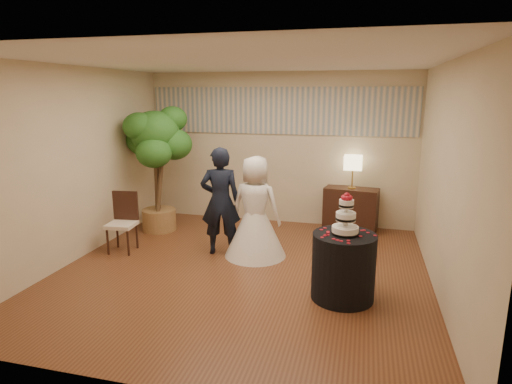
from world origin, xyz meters
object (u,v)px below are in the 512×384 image
(bride, at_px, (255,207))
(groom, at_px, (220,201))
(ficus_tree, at_px, (157,169))
(console, at_px, (351,209))
(table_lamp, at_px, (353,172))
(cake_table, at_px, (343,267))
(wedding_cake, at_px, (346,214))
(side_chair, at_px, (121,223))

(bride, bearing_deg, groom, 9.63)
(ficus_tree, bearing_deg, console, 14.20)
(table_lamp, bearing_deg, cake_table, -89.69)
(bride, bearing_deg, wedding_cake, 148.65)
(table_lamp, xyz_separation_m, side_chair, (-3.39, -1.97, -0.60))
(wedding_cake, distance_m, console, 2.79)
(console, height_order, table_lamp, table_lamp)
(bride, relative_size, console, 1.65)
(cake_table, xyz_separation_m, wedding_cake, (0.00, 0.00, 0.65))
(ficus_tree, relative_size, side_chair, 2.43)
(cake_table, xyz_separation_m, side_chair, (-3.41, 0.74, 0.06))
(bride, distance_m, table_lamp, 2.13)
(groom, xyz_separation_m, table_lamp, (1.88, 1.65, 0.24))
(cake_table, bearing_deg, console, 90.31)
(side_chair, bearing_deg, groom, 5.87)
(console, distance_m, side_chair, 3.92)
(cake_table, height_order, ficus_tree, ficus_tree)
(console, bearing_deg, ficus_tree, -156.58)
(wedding_cake, xyz_separation_m, table_lamp, (-0.01, 2.71, 0.01))
(wedding_cake, bearing_deg, cake_table, 0.00)
(cake_table, height_order, wedding_cake, wedding_cake)
(bride, distance_m, wedding_cake, 1.77)
(console, xyz_separation_m, side_chair, (-3.39, -1.97, 0.08))
(wedding_cake, bearing_deg, console, 90.31)
(bride, height_order, cake_table, bride)
(console, bearing_deg, wedding_cake, -80.48)
(groom, distance_m, table_lamp, 2.51)
(console, distance_m, ficus_tree, 3.52)
(groom, bearing_deg, console, -152.10)
(groom, relative_size, wedding_cake, 3.29)
(table_lamp, bearing_deg, side_chair, -149.84)
(groom, distance_m, wedding_cake, 2.19)
(table_lamp, bearing_deg, ficus_tree, -165.80)
(bride, distance_m, cake_table, 1.78)
(console, bearing_deg, table_lamp, 0.00)
(console, xyz_separation_m, table_lamp, (0.00, 0.00, 0.68))
(console, xyz_separation_m, ficus_tree, (-3.34, -0.84, 0.73))
(bride, distance_m, side_chair, 2.10)
(groom, height_order, bride, groom)
(wedding_cake, bearing_deg, groom, 150.74)
(groom, bearing_deg, side_chair, -1.17)
(table_lamp, bearing_deg, wedding_cake, -89.69)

